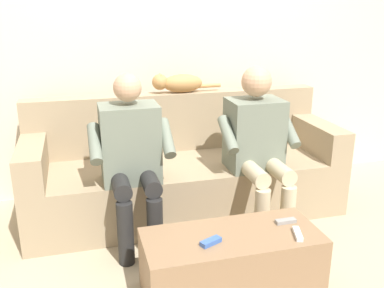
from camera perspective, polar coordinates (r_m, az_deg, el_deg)
name	(u,v)px	position (r m, az deg, el deg)	size (l,w,h in m)	color
ground_plane	(213,258)	(2.81, 2.72, -14.77)	(8.00, 8.00, 0.00)	tan
back_wall	(167,35)	(3.58, -3.28, 14.16)	(4.83, 0.06, 2.56)	beige
couch	(184,173)	(3.29, -1.03, -3.87)	(2.30, 0.76, 0.86)	#9E896B
coffee_table	(231,263)	(2.45, 5.19, -15.32)	(0.96, 0.42, 0.35)	#8C6B4C
person_left_seated	(258,140)	(3.00, 8.62, 0.51)	(0.52, 0.58, 1.12)	slate
person_right_seated	(131,152)	(2.78, -7.97, -1.06)	(0.52, 0.52, 1.11)	slate
cat_on_backrest	(178,83)	(3.36, -1.83, 8.03)	(0.54, 0.14, 0.16)	#B7844C
remote_blue	(211,242)	(2.27, 2.49, -12.72)	(0.12, 0.04, 0.03)	#3860B7
remote_gray	(286,221)	(2.52, 12.22, -9.89)	(0.12, 0.04, 0.02)	gray
remote_white	(298,234)	(2.40, 13.74, -11.41)	(0.13, 0.03, 0.02)	white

